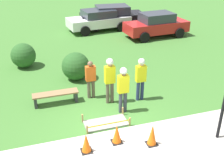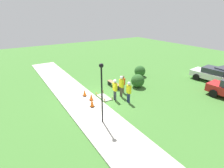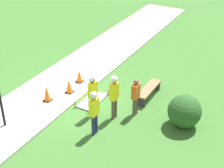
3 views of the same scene
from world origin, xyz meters
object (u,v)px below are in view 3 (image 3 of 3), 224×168
Objects in this scene: traffic_cone_sidewalk_edge at (47,93)px; traffic_cone_near_patch at (79,76)px; traffic_cone_far_patch at (69,86)px; worker_supervisor at (93,92)px; worker_assistant at (114,93)px; bystander_in_orange_shirt at (136,95)px; worker_trainee at (94,109)px; park_bench at (149,91)px.

traffic_cone_near_patch is at bearing 171.83° from traffic_cone_sidewalk_edge.
worker_supervisor reaches higher than traffic_cone_far_patch.
worker_assistant reaches higher than traffic_cone_near_patch.
traffic_cone_far_patch reaches higher than traffic_cone_near_patch.
worker_supervisor reaches higher than bystander_in_orange_shirt.
traffic_cone_far_patch is at bearing 157.10° from traffic_cone_sidewalk_edge.
traffic_cone_near_patch is 0.99× the size of traffic_cone_far_patch.
worker_assistant is (-0.43, 3.04, 0.70)m from traffic_cone_sidewalk_edge.
worker_trainee is (0.81, 2.89, 0.63)m from traffic_cone_sidewalk_edge.
worker_trainee is 1.12× the size of bystander_in_orange_shirt.
traffic_cone_near_patch is 3.27m from worker_assistant.
worker_supervisor is (1.86, 1.93, 0.69)m from traffic_cone_near_patch.
park_bench is 0.99× the size of worker_trainee.
traffic_cone_sidewalk_edge is 3.84m from bystander_in_orange_shirt.
worker_supervisor reaches higher than traffic_cone_sidewalk_edge.
bystander_in_orange_shirt reaches higher than park_bench.
bystander_in_orange_shirt is (0.99, 3.38, 0.50)m from traffic_cone_near_patch.
traffic_cone_far_patch is 0.39× the size of bystander_in_orange_shirt.
worker_trainee is at bearing 42.43° from traffic_cone_near_patch.
traffic_cone_sidewalk_edge is 3.15m from worker_assistant.
park_bench is at bearing 164.29° from worker_assistant.
worker_assistant is 1.17× the size of bystander_in_orange_shirt.
traffic_cone_sidewalk_edge is (1.02, -0.43, 0.04)m from traffic_cone_far_patch.
worker_supervisor is at bearing 64.74° from traffic_cone_far_patch.
park_bench is 0.98× the size of worker_supervisor.
worker_assistant is at bearing 59.73° from traffic_cone_near_patch.
traffic_cone_sidewalk_edge is 3.07m from worker_trainee.
worker_assistant reaches higher than traffic_cone_far_patch.
worker_supervisor is (0.84, 1.79, 0.69)m from traffic_cone_far_patch.
bystander_in_orange_shirt is at bearing 1.71° from park_bench.
worker_assistant is (2.08, -0.59, 0.82)m from park_bench.
worker_trainee is at bearing -22.81° from bystander_in_orange_shirt.
worker_supervisor is 1.70m from bystander_in_orange_shirt.
traffic_cone_far_patch is at bearing -102.72° from worker_assistant.
traffic_cone_sidewalk_edge is at bearing -74.18° from bystander_in_orange_shirt.
bystander_in_orange_shirt reaches higher than traffic_cone_far_patch.
park_bench is at bearing 124.63° from traffic_cone_sidewalk_edge.
traffic_cone_sidewalk_edge is at bearing -8.17° from traffic_cone_near_patch.
worker_trainee reaches higher than bystander_in_orange_shirt.
traffic_cone_far_patch is 3.53m from park_bench.
park_bench is 2.31m from worker_assistant.
traffic_cone_far_patch is 0.35× the size of worker_trainee.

